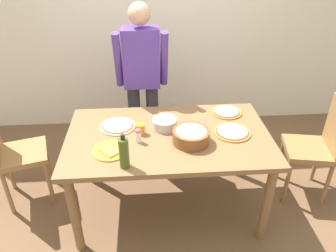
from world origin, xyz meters
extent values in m
plane|color=brown|center=(0.00, 0.00, 0.00)|extent=(8.00, 8.00, 0.00)
cube|color=silver|center=(0.00, 1.60, 1.30)|extent=(5.60, 0.10, 2.60)
cube|color=brown|center=(0.00, 0.00, 0.74)|extent=(1.60, 0.96, 0.04)
cylinder|color=brown|center=(-0.72, -0.40, 0.36)|extent=(0.07, 0.07, 0.72)
cylinder|color=brown|center=(0.72, -0.40, 0.36)|extent=(0.07, 0.07, 0.72)
cylinder|color=brown|center=(-0.72, 0.40, 0.36)|extent=(0.07, 0.07, 0.72)
cylinder|color=brown|center=(0.72, 0.40, 0.36)|extent=(0.07, 0.07, 0.72)
cylinder|color=#2D2D38|center=(-0.29, 0.76, 0.42)|extent=(0.12, 0.12, 0.85)
cylinder|color=#2D2D38|center=(-0.11, 0.76, 0.42)|extent=(0.12, 0.12, 0.85)
cube|color=#56389E|center=(-0.20, 0.76, 1.12)|extent=(0.34, 0.20, 0.55)
cylinder|color=#56389E|center=(-0.41, 0.71, 1.12)|extent=(0.07, 0.21, 0.55)
cylinder|color=#56389E|center=(0.01, 0.71, 1.12)|extent=(0.07, 0.21, 0.55)
sphere|color=tan|center=(-0.20, 0.76, 1.52)|extent=(0.20, 0.20, 0.20)
cube|color=olive|center=(-1.25, 0.23, 0.47)|extent=(0.49, 0.49, 0.05)
cylinder|color=olive|center=(-1.04, 0.11, 0.23)|extent=(0.04, 0.04, 0.45)
cylinder|color=olive|center=(-1.13, 0.44, 0.23)|extent=(0.04, 0.04, 0.45)
cylinder|color=olive|center=(-1.37, 0.02, 0.23)|extent=(0.04, 0.04, 0.45)
cylinder|color=olive|center=(-1.46, 0.35, 0.23)|extent=(0.04, 0.04, 0.45)
cube|color=olive|center=(1.25, 0.11, 0.47)|extent=(0.47, 0.47, 0.05)
cylinder|color=olive|center=(1.11, 0.31, 0.23)|extent=(0.04, 0.04, 0.45)
cylinder|color=olive|center=(1.05, -0.02, 0.23)|extent=(0.04, 0.04, 0.45)
cylinder|color=olive|center=(1.45, 0.25, 0.23)|extent=(0.04, 0.04, 0.45)
cylinder|color=olive|center=(1.39, -0.08, 0.23)|extent=(0.04, 0.04, 0.45)
cylinder|color=beige|center=(-0.40, 0.15, 0.77)|extent=(0.29, 0.29, 0.01)
cylinder|color=#B22D1E|center=(-0.40, 0.15, 0.77)|extent=(0.25, 0.25, 0.00)
cylinder|color=beige|center=(-0.40, 0.15, 0.78)|extent=(0.24, 0.24, 0.00)
cylinder|color=#C67A33|center=(0.54, 0.32, 0.77)|extent=(0.26, 0.26, 0.01)
cylinder|color=#B22D1E|center=(0.54, 0.32, 0.77)|extent=(0.23, 0.23, 0.00)
cylinder|color=beige|center=(0.54, 0.32, 0.78)|extent=(0.21, 0.21, 0.00)
cylinder|color=#C67A33|center=(0.50, -0.01, 0.77)|extent=(0.29, 0.29, 0.01)
cylinder|color=#B22D1E|center=(0.50, -0.01, 0.77)|extent=(0.26, 0.26, 0.00)
cylinder|color=beige|center=(0.50, -0.01, 0.78)|extent=(0.24, 0.24, 0.00)
cylinder|color=gold|center=(-0.44, -0.19, 0.77)|extent=(0.26, 0.26, 0.01)
cube|color=#CC8438|center=(-0.44, -0.21, 0.78)|extent=(0.17, 0.17, 0.01)
cylinder|color=brown|center=(0.16, -0.11, 0.81)|extent=(0.28, 0.28, 0.10)
ellipsoid|color=beige|center=(0.16, -0.11, 0.85)|extent=(0.25, 0.25, 0.05)
cylinder|color=#B7B7BC|center=(-0.02, 0.11, 0.80)|extent=(0.20, 0.20, 0.08)
cylinder|color=#47561E|center=(-0.33, -0.38, 0.87)|extent=(0.07, 0.07, 0.22)
cylinder|color=black|center=(-0.33, -0.38, 1.00)|extent=(0.03, 0.03, 0.04)
cylinder|color=orange|center=(-0.22, 0.03, 0.80)|extent=(0.07, 0.07, 0.08)
cylinder|color=white|center=(-0.24, -0.08, 0.81)|extent=(0.04, 0.04, 0.09)
cylinder|color=#D84C66|center=(-0.24, -0.08, 0.86)|extent=(0.04, 0.04, 0.02)
camera|label=1|loc=(-0.17, -2.16, 2.15)|focal=35.13mm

